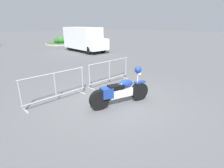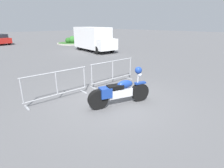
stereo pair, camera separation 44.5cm
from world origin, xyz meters
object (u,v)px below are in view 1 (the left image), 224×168
Objects in this scene: crowd_barrier_far at (109,72)px; delivery_van at (84,39)px; crowd_barrier_near at (55,87)px; motorcycle at (121,91)px.

crowd_barrier_far is 10.27m from delivery_van.
crowd_barrier_near is at bearing -38.71° from delivery_van.
crowd_barrier_near is 1.00× the size of crowd_barrier_far.
crowd_barrier_far is at bearing -27.38° from delivery_van.
delivery_van is (5.45, 8.68, 0.68)m from crowd_barrier_far.
delivery_van is at bearing 57.85° from crowd_barrier_far.
crowd_barrier_near is (-1.39, 1.86, 0.07)m from motorcycle.
delivery_van is (6.84, 10.53, 0.75)m from motorcycle.
delivery_van is at bearing 46.52° from crowd_barrier_near.
motorcycle is at bearing -126.79° from crowd_barrier_far.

